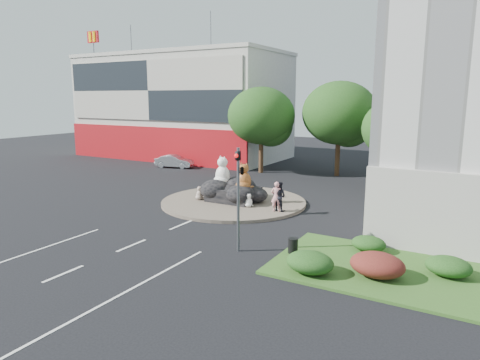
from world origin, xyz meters
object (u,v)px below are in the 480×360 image
object	(u,v)px
pedestrian_pink	(276,197)
pedestrian_dark	(279,196)
kitten_calico	(200,193)
cat_white	(223,171)
cat_tabby	(244,176)
kitten_white	(249,200)
parked_car	(174,161)
litter_bin	(293,246)

from	to	relation	value
pedestrian_pink	pedestrian_dark	world-z (taller)	pedestrian_pink
kitten_calico	pedestrian_pink	size ratio (longest dim) A/B	0.51
cat_white	pedestrian_pink	xyz separation A→B (m)	(4.90, -1.47, -1.02)
pedestrian_dark	pedestrian_pink	bearing A→B (deg)	76.47
kitten_calico	pedestrian_pink	xyz separation A→B (m)	(6.03, -0.20, 0.46)
cat_tabby	pedestrian_dark	distance (m)	3.14
cat_tabby	kitten_white	bearing A→B (deg)	-56.94
pedestrian_dark	cat_tabby	bearing A→B (deg)	-8.04
kitten_calico	kitten_white	world-z (taller)	kitten_calico
kitten_calico	parked_car	distance (m)	15.58
cat_white	pedestrian_dark	size ratio (longest dim) A/B	1.13
cat_white	cat_tabby	size ratio (longest dim) A/B	1.13
kitten_white	pedestrian_dark	size ratio (longest dim) A/B	0.48
kitten_calico	parked_car	bearing A→B (deg)	136.82
pedestrian_pink	parked_car	world-z (taller)	pedestrian_pink
litter_bin	kitten_calico	bearing A→B (deg)	147.09
pedestrian_dark	parked_car	size ratio (longest dim) A/B	0.47
pedestrian_pink	cat_white	bearing A→B (deg)	-36.58
cat_white	pedestrian_pink	world-z (taller)	cat_white
cat_tabby	parked_car	size ratio (longest dim) A/B	0.47
cat_white	kitten_calico	world-z (taller)	cat_white
litter_bin	parked_car	bearing A→B (deg)	140.06
cat_tabby	kitten_white	world-z (taller)	cat_tabby
kitten_calico	kitten_white	bearing A→B (deg)	0.72
kitten_white	pedestrian_pink	world-z (taller)	pedestrian_pink
kitten_calico	pedestrian_pink	bearing A→B (deg)	0.08
kitten_white	litter_bin	bearing A→B (deg)	-81.90
pedestrian_pink	cat_tabby	bearing A→B (deg)	-37.68
pedestrian_dark	parked_car	distance (m)	20.35
cat_white	litter_bin	distance (m)	11.58
pedestrian_pink	parked_car	xyz separation A→B (m)	(-17.01, 11.25, -0.49)
pedestrian_pink	pedestrian_dark	bearing A→B (deg)	-128.79
cat_tabby	kitten_calico	world-z (taller)	cat_tabby
kitten_calico	parked_car	world-z (taller)	parked_car
cat_white	cat_tabby	bearing A→B (deg)	1.10
pedestrian_pink	litter_bin	distance (m)	7.16
cat_white	cat_tabby	world-z (taller)	cat_white
parked_car	cat_white	bearing A→B (deg)	-142.82
parked_car	kitten_white	bearing A→B (deg)	-140.54
kitten_calico	litter_bin	world-z (taller)	kitten_calico
kitten_white	litter_bin	world-z (taller)	kitten_white
pedestrian_dark	parked_car	xyz separation A→B (m)	(-17.09, 11.03, -0.48)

